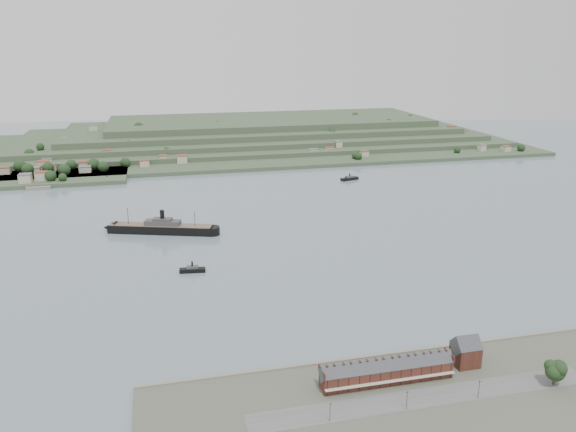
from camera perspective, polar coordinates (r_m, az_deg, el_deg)
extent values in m
plane|color=slate|center=(387.46, 1.58, -2.91)|extent=(1400.00, 1400.00, 0.00)
cube|color=#4C5142|center=(230.78, 14.38, -18.51)|extent=(220.00, 80.00, 2.00)
cube|color=gray|center=(259.63, 10.35, -13.74)|extent=(220.00, 2.00, 2.60)
cube|color=#595959|center=(234.46, 13.70, -17.50)|extent=(140.00, 12.00, 0.10)
cube|color=#472219|center=(239.17, 9.99, -15.48)|extent=(55.00, 8.00, 7.00)
cube|color=#3D3F45|center=(237.31, 10.04, -14.77)|extent=(55.60, 8.15, 8.15)
cube|color=beige|center=(235.80, 10.46, -16.18)|extent=(55.00, 1.60, 0.25)
cube|color=#472219|center=(228.38, 3.45, -15.61)|extent=(0.50, 8.40, 3.00)
cube|color=#472219|center=(247.96, 16.06, -13.44)|extent=(0.50, 8.40, 3.00)
cube|color=#301F1A|center=(229.07, 4.82, -15.12)|extent=(0.90, 1.40, 3.20)
cube|color=#301F1A|center=(230.64, 6.17, -14.91)|extent=(0.90, 1.40, 3.20)
cube|color=#301F1A|center=(235.08, 9.43, -14.39)|extent=(0.90, 1.40, 3.20)
cube|color=#301F1A|center=(237.05, 10.70, -14.17)|extent=(0.90, 1.40, 3.20)
cube|color=#301F1A|center=(242.47, 13.76, -13.61)|extent=(0.90, 1.40, 3.20)
cube|color=#301F1A|center=(244.82, 14.94, -13.39)|extent=(0.90, 1.40, 3.20)
cube|color=#472219|center=(257.28, 17.56, -13.29)|extent=(10.00, 10.00, 9.00)
cube|color=#3D3F45|center=(255.07, 17.65, -12.41)|extent=(10.40, 10.18, 10.18)
cube|color=#3F5438|center=(729.28, -5.78, 6.83)|extent=(760.00, 260.00, 4.00)
cube|color=#3F5438|center=(755.68, -4.54, 7.58)|extent=(680.00, 220.00, 5.00)
cube|color=#3F5438|center=(771.78, -3.62, 8.22)|extent=(600.00, 200.00, 6.00)
cube|color=#3F5438|center=(788.02, -2.73, 8.90)|extent=(520.00, 180.00, 7.00)
cube|color=#3F5438|center=(804.40, -1.88, 9.62)|extent=(440.00, 160.00, 8.00)
cube|color=#3F5438|center=(624.21, -22.85, 3.76)|extent=(150.00, 90.00, 4.00)
cube|color=gray|center=(584.94, -23.93, 2.73)|extent=(22.00, 14.00, 2.80)
cube|color=black|center=(419.34, -12.79, -1.32)|extent=(76.14, 34.37, 5.98)
cone|color=black|center=(432.63, -17.64, -1.14)|extent=(13.00, 13.00, 10.25)
cylinder|color=black|center=(409.24, -7.66, -1.50)|extent=(10.25, 10.25, 5.98)
cube|color=brown|center=(418.34, -12.82, -0.89)|extent=(74.25, 33.02, 0.51)
cube|color=#403E3B|center=(417.24, -12.61, -0.66)|extent=(26.75, 15.51, 3.42)
cube|color=#403E3B|center=(416.55, -12.63, -0.36)|extent=(14.87, 10.05, 2.14)
cylinder|color=black|center=(415.60, -12.66, 0.07)|extent=(3.08, 3.08, 7.69)
cylinder|color=#44311F|center=(424.58, -15.94, -0.06)|extent=(0.43, 0.43, 13.67)
cylinder|color=#44311F|center=(409.73, -9.45, -0.36)|extent=(0.43, 0.43, 11.96)
cube|color=black|center=(346.59, -9.68, -5.45)|extent=(15.97, 6.01, 2.49)
cube|color=#403E3B|center=(345.88, -9.69, -5.17)|extent=(7.36, 4.15, 1.87)
cylinder|color=black|center=(345.10, -9.71, -4.85)|extent=(1.04, 1.04, 3.64)
cube|color=black|center=(593.18, -17.90, 3.54)|extent=(16.16, 9.54, 2.08)
cube|color=#403E3B|center=(592.83, -17.92, 3.69)|extent=(7.80, 5.72, 1.56)
cylinder|color=black|center=(592.44, -17.93, 3.85)|extent=(0.87, 0.87, 3.04)
cube|color=black|center=(570.16, 6.27, 3.78)|extent=(19.81, 10.23, 2.54)
cube|color=#403E3B|center=(569.72, 6.28, 3.96)|extent=(9.41, 6.39, 1.91)
cylinder|color=black|center=(569.23, 6.28, 4.17)|extent=(1.06, 1.06, 3.71)
cylinder|color=#44311F|center=(257.60, 25.41, -14.81)|extent=(1.06, 1.06, 4.43)
sphere|color=black|center=(255.62, 25.52, -14.04)|extent=(7.97, 7.97, 7.97)
sphere|color=black|center=(257.05, 25.82, -13.68)|extent=(6.20, 6.20, 6.20)
sphere|color=black|center=(253.51, 25.40, -14.18)|extent=(5.67, 5.67, 5.67)
sphere|color=black|center=(253.54, 25.95, -13.79)|extent=(5.31, 5.31, 5.31)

